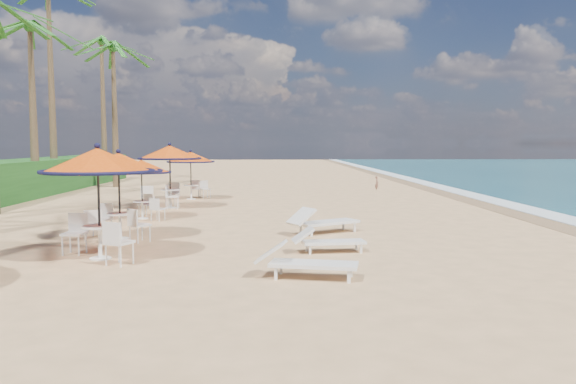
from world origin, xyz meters
name	(u,v)px	position (x,y,z in m)	size (l,w,h in m)	color
ground	(313,262)	(0.00, 0.00, 0.00)	(160.00, 160.00, 0.00)	tan
foam_strip	(523,209)	(9.30, 10.00, 0.00)	(1.20, 140.00, 0.04)	white
wetsand_band	(501,209)	(8.40, 10.00, 0.00)	(1.40, 140.00, 0.02)	olive
station_0	(97,171)	(-4.86, 0.47, 2.02)	(2.54, 2.54, 2.65)	black
station_1	(117,174)	(-5.14, 3.15, 1.82)	(2.38, 2.38, 2.48)	black
station_2	(143,172)	(-5.41, 7.40, 1.65)	(2.07, 2.19, 2.16)	black
station_3	(169,160)	(-5.08, 10.66, 1.96)	(2.57, 2.57, 2.68)	black
station_4	(192,161)	(-4.67, 14.34, 1.79)	(2.25, 2.25, 2.35)	black
lounger_near	(303,261)	(-0.32, -1.49, 0.33)	(2.09, 1.04, 0.72)	white
lounger_mid	(326,240)	(0.40, 1.09, 0.30)	(1.82, 0.75, 0.63)	white
lounger_far	(322,221)	(0.55, 3.95, 0.37)	(2.26, 1.71, 0.79)	white
palm_4	(30,37)	(-12.23, 14.95, 7.65)	(5.00, 5.00, 8.40)	brown
palm_6	(113,56)	(-10.33, 22.07, 7.86)	(5.00, 5.00, 8.62)	brown
palm_7	(102,50)	(-12.70, 27.88, 9.14)	(5.00, 5.00, 9.99)	brown
person	(377,183)	(5.06, 19.11, 0.43)	(0.31, 0.21, 0.86)	#8B5C47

